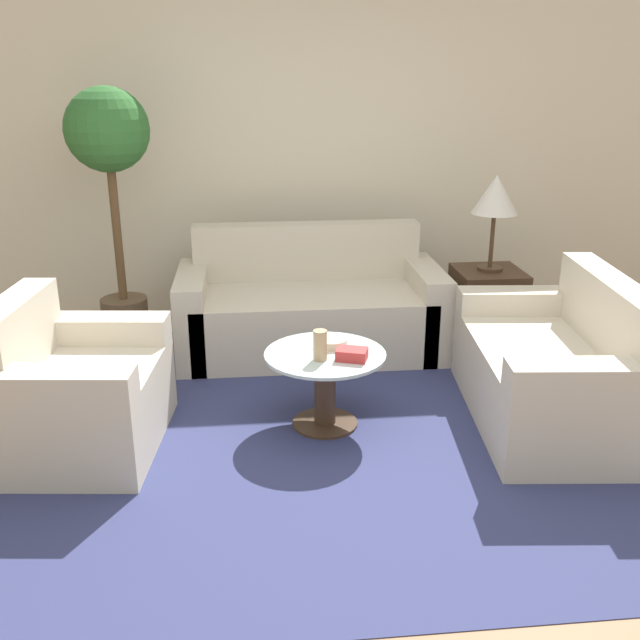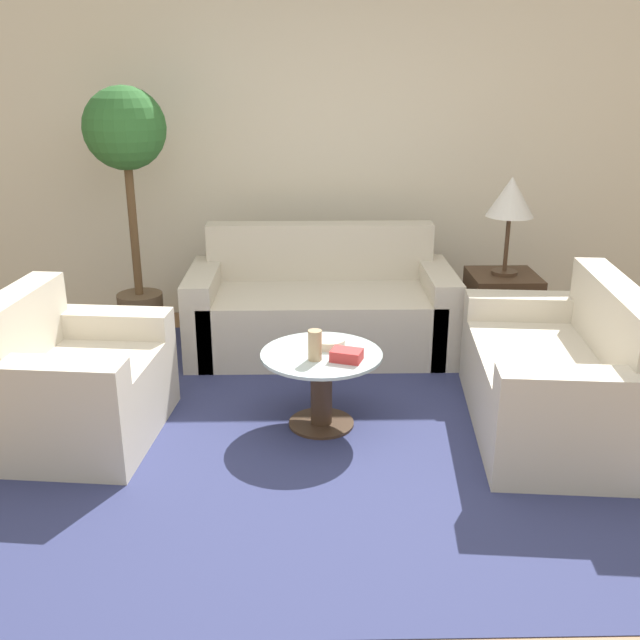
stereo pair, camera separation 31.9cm
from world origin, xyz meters
The scene contains 13 objects.
ground_plane centered at (0.00, 0.00, 0.00)m, with size 14.00×14.00×0.00m, color brown.
wall_back centered at (0.00, 2.75, 1.30)m, with size 10.00×0.06×2.60m.
rug centered at (0.00, 0.71, 0.00)m, with size 3.60×3.27×0.01m.
sofa_main centered at (0.02, 1.92, 0.29)m, with size 1.85×0.85×0.86m.
armchair centered at (-1.36, 0.63, 0.29)m, with size 0.88×1.05×0.83m.
loveseat centered at (1.34, 0.65, 0.29)m, with size 0.93×1.46×0.85m.
coffee_table centered at (0.00, 0.71, 0.29)m, with size 0.68×0.68×0.44m.
side_table centered at (1.31, 1.85, 0.28)m, with size 0.47×0.47×0.57m.
table_lamp centered at (1.31, 1.85, 1.09)m, with size 0.32×0.32×0.68m.
potted_plant centered at (-1.32, 2.12, 1.29)m, with size 0.57×0.57×1.83m.
vase centered at (-0.04, 0.62, 0.53)m, with size 0.08×0.08×0.17m.
bowl centered at (0.05, 0.81, 0.47)m, with size 0.18×0.18×0.05m.
book_stack centered at (0.13, 0.61, 0.48)m, with size 0.19×0.16×0.06m.
Camera 1 is at (-0.40, -2.91, 1.93)m, focal length 40.00 mm.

